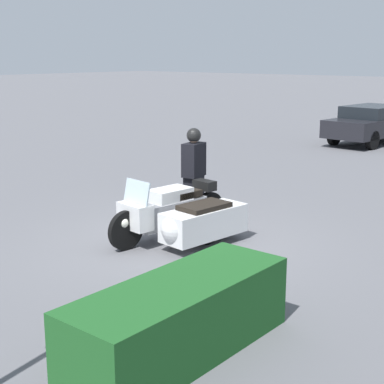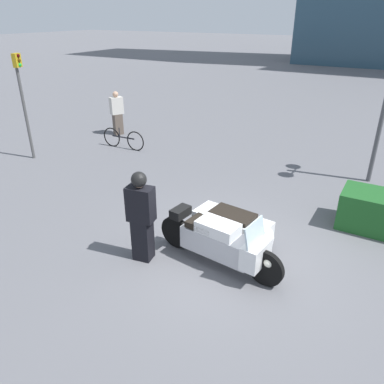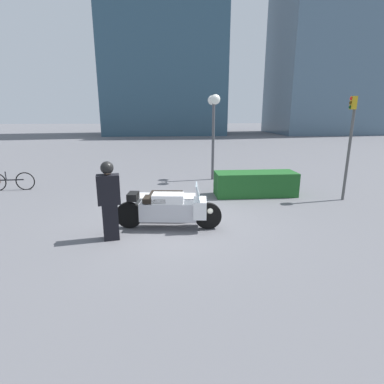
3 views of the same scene
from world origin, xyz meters
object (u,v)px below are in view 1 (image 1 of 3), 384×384
(officer_rider, at_px, (194,171))
(parked_car_background, at_px, (372,123))
(police_motorcycle, at_px, (183,216))
(hedge_bush_curbside, at_px, (180,318))

(officer_rider, bearing_deg, parked_car_background, -93.32)
(police_motorcycle, height_order, parked_car_background, parked_car_background)
(police_motorcycle, xyz_separation_m, parked_car_background, (-13.53, -2.34, 0.28))
(police_motorcycle, height_order, officer_rider, officer_rider)
(police_motorcycle, distance_m, parked_car_background, 13.73)
(police_motorcycle, height_order, hedge_bush_curbside, police_motorcycle)
(hedge_bush_curbside, xyz_separation_m, parked_car_background, (-16.56, -4.89, 0.34))
(police_motorcycle, distance_m, officer_rider, 1.75)
(hedge_bush_curbside, bearing_deg, parked_car_background, -163.55)
(police_motorcycle, relative_size, officer_rider, 1.47)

